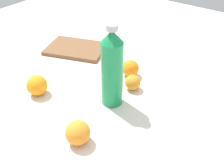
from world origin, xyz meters
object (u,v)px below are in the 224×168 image
at_px(orange_0, 37,85).
at_px(cutting_board, 76,49).
at_px(water_bottle, 112,68).
at_px(orange_3, 78,133).
at_px(orange_2, 133,82).
at_px(orange_1, 130,68).

relative_size(orange_0, cutting_board, 0.28).
bearing_deg(orange_0, water_bottle, 26.93).
height_order(orange_0, orange_3, same).
xyz_separation_m(orange_0, orange_2, (0.27, 0.24, -0.01)).
distance_m(water_bottle, cutting_board, 0.46).
xyz_separation_m(water_bottle, orange_2, (0.02, 0.11, -0.11)).
bearing_deg(orange_3, orange_0, 162.66).
height_order(orange_2, orange_3, orange_3).
xyz_separation_m(orange_0, orange_1, (0.21, 0.32, -0.00)).
bearing_deg(orange_2, orange_1, 128.90).
xyz_separation_m(orange_1, orange_3, (0.08, -0.41, 0.00)).
bearing_deg(water_bottle, cutting_board, -5.39).
distance_m(water_bottle, orange_2, 0.16).
bearing_deg(cutting_board, orange_3, -66.35).
xyz_separation_m(orange_1, cutting_board, (-0.34, 0.03, -0.03)).
relative_size(orange_2, cutting_board, 0.22).
xyz_separation_m(orange_2, orange_3, (0.02, -0.34, 0.01)).
distance_m(orange_2, cutting_board, 0.42).
bearing_deg(water_bottle, orange_1, -52.34).
height_order(water_bottle, orange_0, water_bottle).
distance_m(orange_1, orange_3, 0.42).
bearing_deg(orange_1, water_bottle, -76.62).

